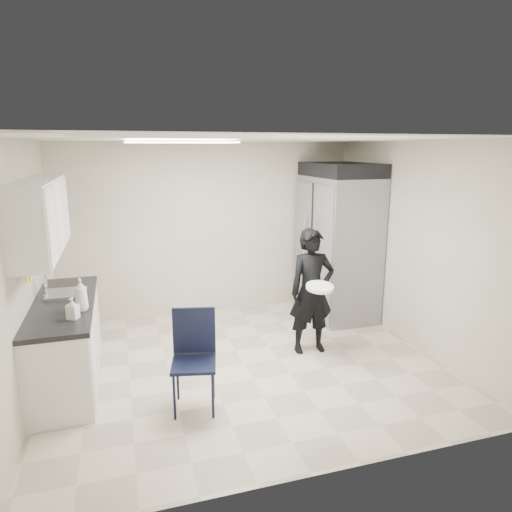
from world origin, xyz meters
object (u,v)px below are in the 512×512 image
object	(u,v)px
man_tuxedo	(312,291)
commercial_fridge	(338,247)
lower_counter	(67,344)
folding_chair	(194,364)

from	to	relation	value
man_tuxedo	commercial_fridge	bearing A→B (deg)	53.41
lower_counter	man_tuxedo	distance (m)	2.88
commercial_fridge	folding_chair	xyz separation A→B (m)	(-2.54, -2.05, -0.57)
lower_counter	man_tuxedo	xyz separation A→B (m)	(2.86, -0.07, 0.35)
lower_counter	commercial_fridge	xyz separation A→B (m)	(3.78, 1.07, 0.62)
commercial_fridge	folding_chair	world-z (taller)	commercial_fridge
lower_counter	folding_chair	bearing A→B (deg)	-38.16
folding_chair	man_tuxedo	size ratio (longest dim) A/B	0.61
lower_counter	commercial_fridge	size ratio (longest dim) A/B	0.90
folding_chair	commercial_fridge	bearing A→B (deg)	51.19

